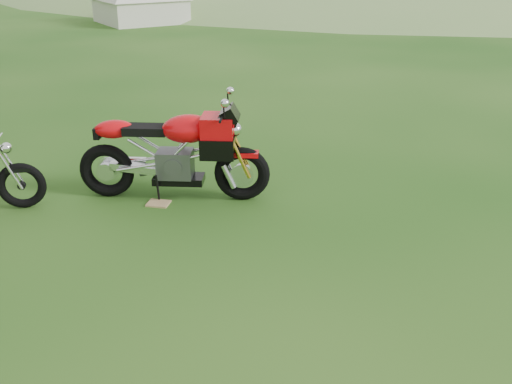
{
  "coord_description": "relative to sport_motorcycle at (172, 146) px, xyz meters",
  "views": [
    {
      "loc": [
        -0.6,
        -4.75,
        2.89
      ],
      "look_at": [
        0.26,
        0.4,
        0.62
      ],
      "focal_mm": 40.0,
      "sensor_mm": 36.0,
      "label": 1
    }
  ],
  "objects": [
    {
      "name": "sport_motorcycle",
      "position": [
        0.0,
        0.0,
        0.0
      ],
      "size": [
        2.3,
        1.04,
        1.34
      ],
      "primitive_type": null,
      "rotation": [
        0.0,
        0.0,
        -0.23
      ],
      "color": "red",
      "rests_on": "ground"
    },
    {
      "name": "ground",
      "position": [
        0.52,
        -1.82,
        -0.67
      ],
      "size": [
        120.0,
        120.0,
        0.0
      ],
      "primitive_type": "plane",
      "color": "#14470F",
      "rests_on": "ground"
    },
    {
      "name": "plywood_board",
      "position": [
        -0.21,
        -0.18,
        -0.66
      ],
      "size": [
        0.32,
        0.29,
        0.02
      ],
      "primitive_type": "cube",
      "rotation": [
        0.0,
        0.0,
        -0.36
      ],
      "color": "tan",
      "rests_on": "ground"
    }
  ]
}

